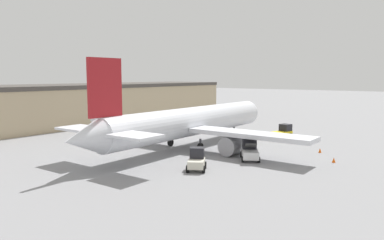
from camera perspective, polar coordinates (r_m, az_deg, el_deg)
name	(u,v)px	position (r m, az deg, el deg)	size (l,w,h in m)	color
ground_plane	(192,146)	(48.76, 0.00, -4.03)	(400.00, 400.00, 0.00)	gray
terminal_building	(97,102)	(78.88, -14.27, 2.64)	(65.25, 15.69, 7.49)	tan
airplane	(188,123)	(47.53, -0.67, -0.44)	(36.89, 33.02, 10.87)	silver
ground_crew_worker	(247,136)	(51.90, 8.44, -2.47)	(0.36, 0.36, 1.64)	#1E2338
baggage_tug	(283,132)	(56.20, 13.68, -1.78)	(3.44, 2.50, 2.08)	yellow
belt_loader_truck	(250,150)	(41.59, 8.79, -4.52)	(3.89, 3.33, 2.25)	silver
pushback_tug	(197,160)	(36.57, 0.72, -6.15)	(3.01, 2.79, 2.13)	beige
safety_cone_near	(320,150)	(47.27, 18.92, -4.41)	(0.36, 0.36, 0.55)	#EF590F
safety_cone_far	(334,160)	(42.48, 20.79, -5.72)	(0.36, 0.36, 0.55)	#EF590F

